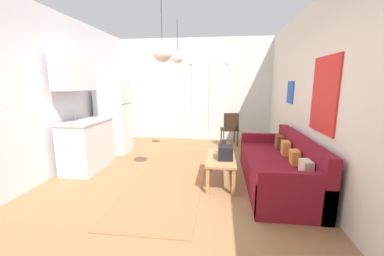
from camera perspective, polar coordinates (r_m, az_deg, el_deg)
ground_plane at (r=3.61m, az=-5.85°, el=-16.32°), size 4.82×7.61×0.10m
wall_back at (r=6.72m, az=0.84°, el=9.23°), size 4.42×0.13×2.83m
wall_right at (r=3.44m, az=31.63°, el=6.27°), size 0.12×7.21×2.83m
wall_left at (r=4.27m, az=-36.09°, el=6.39°), size 0.12×7.21×2.83m
area_rug at (r=4.16m, az=-5.15°, el=-11.61°), size 1.14×3.31×0.01m
couch at (r=3.97m, az=20.74°, el=-9.34°), size 0.87×2.17×0.80m
coffee_table at (r=3.84m, az=7.07°, el=-7.86°), size 0.45×0.97×0.43m
bamboo_vase at (r=3.90m, az=7.73°, el=-4.65°), size 0.09×0.09×0.48m
handbag at (r=3.68m, az=8.17°, el=-5.92°), size 0.23×0.28×0.32m
refrigerator at (r=5.65m, az=-18.63°, el=2.69°), size 0.67×0.59×1.69m
kitchen_counter at (r=4.74m, az=-24.91°, el=0.33°), size 0.59×1.04×2.10m
accent_chair at (r=6.03m, az=9.31°, el=0.13°), size 0.49×0.47×0.87m
pendant_lamp_near at (r=3.40m, az=-7.32°, el=18.03°), size 0.28×0.28×0.95m
pendant_lamp_far at (r=4.93m, az=-3.58°, el=16.99°), size 0.25×0.25×0.83m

